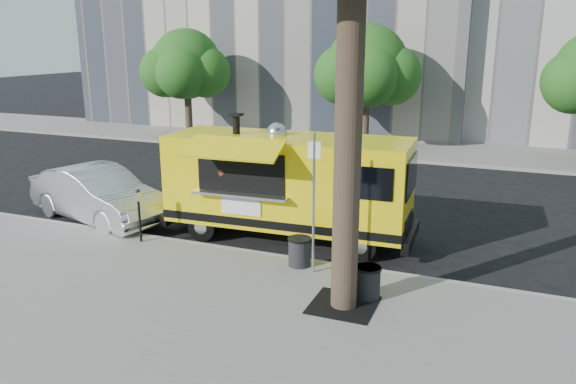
# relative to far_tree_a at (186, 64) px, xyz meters

# --- Properties ---
(ground) EXTENTS (120.00, 120.00, 0.00)m
(ground) POSITION_rel_far_tree_a_xyz_m (10.00, -12.30, -3.78)
(ground) COLOR black
(ground) RESTS_ON ground
(sidewalk) EXTENTS (60.00, 6.00, 0.15)m
(sidewalk) POSITION_rel_far_tree_a_xyz_m (10.00, -16.30, -3.70)
(sidewalk) COLOR gray
(sidewalk) RESTS_ON ground
(curb) EXTENTS (60.00, 0.14, 0.16)m
(curb) POSITION_rel_far_tree_a_xyz_m (10.00, -13.23, -3.70)
(curb) COLOR #999993
(curb) RESTS_ON ground
(far_sidewalk) EXTENTS (60.00, 5.00, 0.15)m
(far_sidewalk) POSITION_rel_far_tree_a_xyz_m (10.00, 1.20, -3.70)
(far_sidewalk) COLOR gray
(far_sidewalk) RESTS_ON ground
(tree_well) EXTENTS (1.20, 1.20, 0.02)m
(tree_well) POSITION_rel_far_tree_a_xyz_m (12.60, -15.10, -3.62)
(tree_well) COLOR black
(tree_well) RESTS_ON sidewalk
(far_tree_a) EXTENTS (3.42, 3.42, 5.36)m
(far_tree_a) POSITION_rel_far_tree_a_xyz_m (0.00, 0.00, 0.00)
(far_tree_a) COLOR #33261C
(far_tree_a) RESTS_ON far_sidewalk
(far_tree_b) EXTENTS (3.60, 3.60, 5.50)m
(far_tree_b) POSITION_rel_far_tree_a_xyz_m (9.00, 0.40, 0.06)
(far_tree_b) COLOR #33261C
(far_tree_b) RESTS_ON far_sidewalk
(sign_post) EXTENTS (0.28, 0.06, 3.00)m
(sign_post) POSITION_rel_far_tree_a_xyz_m (11.55, -13.85, -1.93)
(sign_post) COLOR silver
(sign_post) RESTS_ON sidewalk
(parking_meter) EXTENTS (0.11, 0.11, 1.33)m
(parking_meter) POSITION_rel_far_tree_a_xyz_m (7.00, -13.65, -2.79)
(parking_meter) COLOR black
(parking_meter) RESTS_ON sidewalk
(food_truck) EXTENTS (6.45, 3.14, 3.13)m
(food_truck) POSITION_rel_far_tree_a_xyz_m (10.09, -11.73, -2.30)
(food_truck) COLOR yellow
(food_truck) RESTS_ON ground
(sedan) EXTENTS (4.88, 2.84, 1.52)m
(sedan) POSITION_rel_far_tree_a_xyz_m (4.60, -12.30, -3.02)
(sedan) COLOR silver
(sedan) RESTS_ON ground
(trash_bin_left) EXTENTS (0.53, 0.53, 0.64)m
(trash_bin_left) POSITION_rel_far_tree_a_xyz_m (12.93, -14.61, -3.29)
(trash_bin_left) COLOR black
(trash_bin_left) RESTS_ON sidewalk
(trash_bin_right) EXTENTS (0.53, 0.53, 0.63)m
(trash_bin_right) POSITION_rel_far_tree_a_xyz_m (11.15, -13.60, -3.29)
(trash_bin_right) COLOR black
(trash_bin_right) RESTS_ON sidewalk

